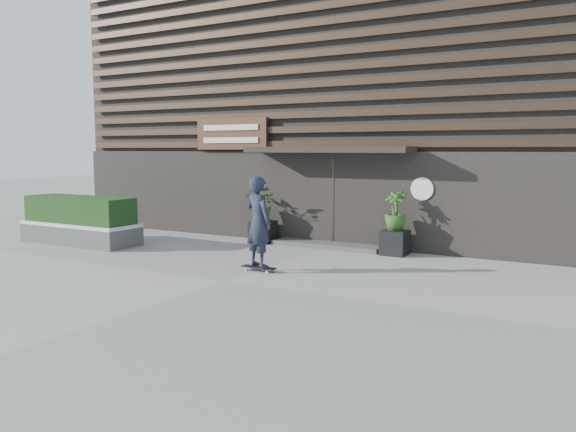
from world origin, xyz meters
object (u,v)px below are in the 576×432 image
Objects in this scene: planter_pot_right at (395,243)px; skateboarder at (259,222)px; planter_pot_left at (263,232)px; raised_bed at (81,234)px.

planter_pot_right is 3.82m from skateboarder.
skateboarder reaches higher than planter_pot_left.
planter_pot_left and planter_pot_right have the same top height.
skateboarder is (6.23, -0.68, 0.79)m from raised_bed.
skateboarder reaches higher than planter_pot_right.
planter_pot_left is 3.89m from skateboarder.
raised_bed is (-4.26, -2.59, -0.05)m from planter_pot_left.
skateboarder is at bearing -119.23° from planter_pot_right.
planter_pot_right is (3.80, 0.00, 0.00)m from planter_pot_left.
raised_bed is at bearing -148.71° from planter_pot_left.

